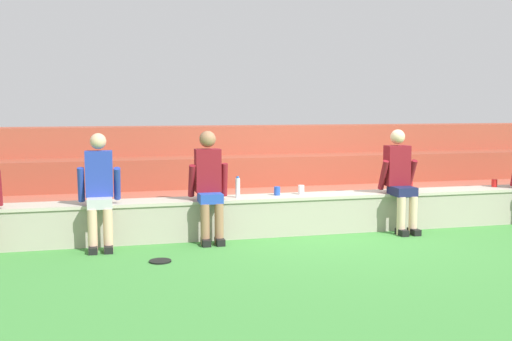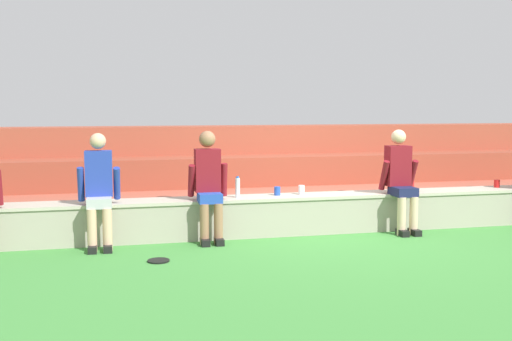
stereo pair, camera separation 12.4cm
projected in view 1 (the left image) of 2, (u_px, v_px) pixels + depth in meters
ground_plane at (332, 234)px, 8.00m from camera, size 80.00×80.00×0.00m
stone_seating_wall at (326, 211)px, 8.19m from camera, size 9.65×0.49×0.51m
brick_bleachers at (286, 177)px, 9.95m from camera, size 12.11×2.13×1.37m
person_left_of_center at (99, 189)px, 7.16m from camera, size 0.50×0.52×1.38m
person_center at (209, 183)px, 7.53m from camera, size 0.50×0.53×1.39m
person_right_of_center at (400, 178)px, 8.14m from camera, size 0.50×0.57×1.38m
water_bottle_mid_right at (411, 183)px, 8.49m from camera, size 0.07×0.07×0.23m
water_bottle_near_right at (238, 187)px, 7.83m from camera, size 0.06×0.06×0.28m
plastic_cup_right_end at (494, 183)px, 8.86m from camera, size 0.08×0.08×0.11m
plastic_cup_left_end at (301, 190)px, 8.12m from camera, size 0.08×0.08×0.12m
plastic_cup_middle at (277, 191)px, 8.04m from camera, size 0.08×0.08×0.12m
frisbee at (160, 261)px, 6.59m from camera, size 0.24×0.24×0.02m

